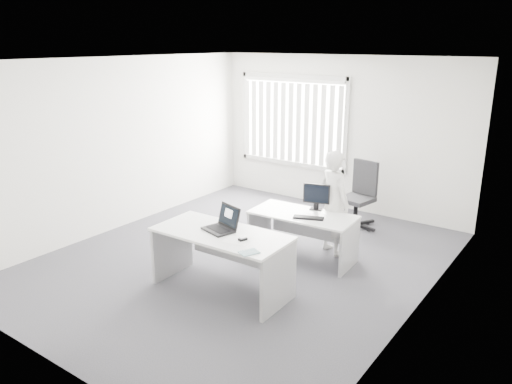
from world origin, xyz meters
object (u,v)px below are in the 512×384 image
Objects in this scene: person at (334,202)px; laptop at (218,219)px; desk_far at (302,226)px; office_chair at (358,207)px; monitor at (316,197)px; desk_near at (222,249)px.

person is 1.98m from laptop.
desk_far is at bearing 83.55° from person.
office_chair reaches higher than laptop.
laptop is 1.75m from monitor.
office_chair is at bearing -58.99° from person.
laptop is at bearing 94.83° from person.
laptop reaches higher than desk_far.
desk_near is 3.14m from office_chair.
person is (0.58, 1.88, 0.21)m from desk_near.
monitor is (-0.20, -0.17, 0.09)m from person.
monitor is (-0.04, -1.39, 0.52)m from office_chair.
desk_near is 1.14× the size of desk_far.
desk_near is 4.48× the size of laptop.
desk_far is at bearing -119.31° from monitor.
office_chair is (0.10, 1.67, -0.14)m from desk_far.
desk_near is at bearing -105.97° from desk_far.
desk_near is at bearing -119.35° from monitor.
person is at bearing -71.65° from office_chair.
office_chair is at bearing 96.89° from laptop.
laptop is (-0.38, -1.42, 0.45)m from desk_far.
desk_far is at bearing 90.83° from laptop.
laptop is (-0.06, 0.02, 0.37)m from desk_near.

